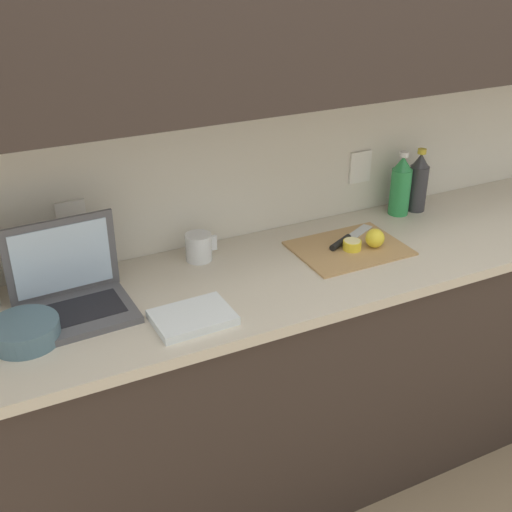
# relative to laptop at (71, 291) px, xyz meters

# --- Properties ---
(ground_plane) EXTENTS (12.00, 12.00, 0.00)m
(ground_plane) POSITION_rel_laptop_xyz_m (0.92, -0.06, -0.97)
(ground_plane) COLOR #847056
(ground_plane) RESTS_ON ground
(wall_back) EXTENTS (5.20, 0.38, 2.60)m
(wall_back) POSITION_rel_laptop_xyz_m (0.92, 0.16, 0.59)
(wall_back) COLOR silver
(wall_back) RESTS_ON ground_plane
(counter_unit) EXTENTS (2.59, 0.58, 0.91)m
(counter_unit) POSITION_rel_laptop_xyz_m (0.95, -0.06, -0.51)
(counter_unit) COLOR #332823
(counter_unit) RESTS_ON ground_plane
(laptop) EXTENTS (0.32, 0.25, 0.25)m
(laptop) POSITION_rel_laptop_xyz_m (0.00, 0.00, 0.00)
(laptop) COLOR #515156
(laptop) RESTS_ON counter_unit
(cutting_board) EXTENTS (0.37, 0.28, 0.01)m
(cutting_board) POSITION_rel_laptop_xyz_m (0.92, -0.03, -0.06)
(cutting_board) COLOR tan
(cutting_board) RESTS_ON counter_unit
(knife) EXTENTS (0.24, 0.14, 0.02)m
(knife) POSITION_rel_laptop_xyz_m (0.93, 0.00, -0.04)
(knife) COLOR silver
(knife) RESTS_ON cutting_board
(lemon_half_cut) EXTENTS (0.06, 0.06, 0.03)m
(lemon_half_cut) POSITION_rel_laptop_xyz_m (0.93, -0.05, -0.04)
(lemon_half_cut) COLOR yellow
(lemon_half_cut) RESTS_ON cutting_board
(lemon_whole_beside) EXTENTS (0.06, 0.06, 0.06)m
(lemon_whole_beside) POSITION_rel_laptop_xyz_m (1.00, -0.07, -0.02)
(lemon_whole_beside) COLOR yellow
(lemon_whole_beside) RESTS_ON cutting_board
(bottle_green_soda) EXTENTS (0.07, 0.07, 0.24)m
(bottle_green_soda) POSITION_rel_laptop_xyz_m (1.34, 0.14, 0.05)
(bottle_green_soda) COLOR #333338
(bottle_green_soda) RESTS_ON counter_unit
(bottle_oil_tall) EXTENTS (0.08, 0.08, 0.25)m
(bottle_oil_tall) POSITION_rel_laptop_xyz_m (1.26, 0.14, 0.05)
(bottle_oil_tall) COLOR #2D934C
(bottle_oil_tall) RESTS_ON counter_unit
(measuring_cup) EXTENTS (0.11, 0.09, 0.09)m
(measuring_cup) POSITION_rel_laptop_xyz_m (0.44, 0.12, -0.02)
(measuring_cup) COLOR silver
(measuring_cup) RESTS_ON counter_unit
(bowl_white) EXTENTS (0.18, 0.18, 0.06)m
(bowl_white) POSITION_rel_laptop_xyz_m (-0.15, -0.10, -0.03)
(bowl_white) COLOR slate
(bowl_white) RESTS_ON counter_unit
(dish_towel) EXTENTS (0.22, 0.17, 0.02)m
(dish_towel) POSITION_rel_laptop_xyz_m (0.28, -0.21, -0.05)
(dish_towel) COLOR white
(dish_towel) RESTS_ON counter_unit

